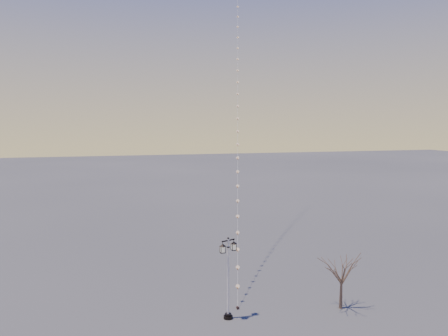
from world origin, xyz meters
name	(u,v)px	position (x,y,z in m)	size (l,w,h in m)	color
ground	(235,325)	(0.00, 0.00, 0.00)	(300.00, 300.00, 0.00)	#474848
street_lamp	(228,274)	(-0.16, 0.98, 3.02)	(1.32, 0.82, 5.46)	black
bare_tree	(342,271)	(7.78, 0.37, 2.65)	(2.30, 2.30, 3.82)	brown
kite_train	(238,64)	(5.87, 18.48, 19.08)	(10.64, 33.32, 38.39)	black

